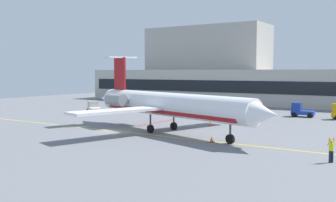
# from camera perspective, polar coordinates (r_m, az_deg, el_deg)

# --- Properties ---
(ground) EXTENTS (120.00, 120.00, 0.11)m
(ground) POSITION_cam_1_polar(r_m,az_deg,el_deg) (45.80, -8.05, -4.42)
(ground) COLOR slate
(terminal_building) EXTENTS (70.28, 17.14, 17.39)m
(terminal_building) POSITION_cam_1_polar(r_m,az_deg,el_deg) (91.21, 8.52, 3.77)
(terminal_building) COLOR #B7B2A8
(terminal_building) RESTS_ON ground
(regional_jet) EXTENTS (28.36, 22.62, 8.73)m
(regional_jet) POSITION_cam_1_polar(r_m,az_deg,el_deg) (44.70, -0.27, -0.49)
(regional_jet) COLOR white
(regional_jet) RESTS_ON ground
(pushback_tractor) EXTENTS (3.36, 2.18, 2.10)m
(pushback_tractor) POSITION_cam_1_polar(r_m,az_deg,el_deg) (63.28, 18.43, -1.29)
(pushback_tractor) COLOR #19389E
(pushback_tractor) RESTS_ON ground
(belt_loader) EXTENTS (4.22, 3.65, 2.00)m
(belt_loader) POSITION_cam_1_polar(r_m,az_deg,el_deg) (65.49, -10.54, -0.98)
(belt_loader) COLOR silver
(belt_loader) RESTS_ON ground
(marshaller) EXTENTS (0.56, 0.72, 1.91)m
(marshaller) POSITION_cam_1_polar(r_m,az_deg,el_deg) (32.43, 22.31, -6.48)
(marshaller) COLOR #191E33
(marshaller) RESTS_ON ground
(safety_cone_alpha) EXTENTS (0.47, 0.47, 0.55)m
(safety_cone_alpha) POSITION_cam_1_polar(r_m,az_deg,el_deg) (38.94, 6.25, -5.50)
(safety_cone_alpha) COLOR orange
(safety_cone_alpha) RESTS_ON ground
(safety_cone_bravo) EXTENTS (0.47, 0.47, 0.55)m
(safety_cone_bravo) POSITION_cam_1_polar(r_m,az_deg,el_deg) (50.22, 6.08, -3.30)
(safety_cone_bravo) COLOR orange
(safety_cone_bravo) RESTS_ON ground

